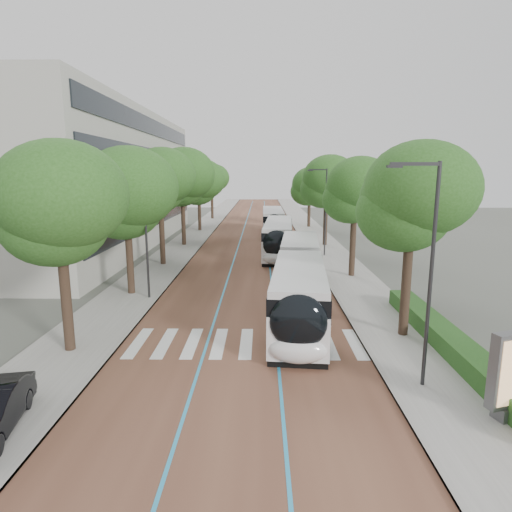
# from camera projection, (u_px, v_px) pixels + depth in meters

# --- Properties ---
(ground) EXTENTS (160.00, 160.00, 0.00)m
(ground) POSITION_uv_depth(u_px,v_px,m) (241.00, 352.00, 18.71)
(ground) COLOR #51544C
(ground) RESTS_ON ground
(road) EXTENTS (11.00, 140.00, 0.02)m
(road) POSITION_uv_depth(u_px,v_px,m) (255.00, 231.00, 57.96)
(road) COLOR brown
(road) RESTS_ON ground
(sidewalk_left) EXTENTS (4.00, 140.00, 0.12)m
(sidewalk_left) POSITION_uv_depth(u_px,v_px,m) (200.00, 230.00, 58.05)
(sidewalk_left) COLOR gray
(sidewalk_left) RESTS_ON ground
(sidewalk_right) EXTENTS (4.00, 140.00, 0.12)m
(sidewalk_right) POSITION_uv_depth(u_px,v_px,m) (310.00, 230.00, 57.85)
(sidewalk_right) COLOR gray
(sidewalk_right) RESTS_ON ground
(kerb_left) EXTENTS (0.20, 140.00, 0.14)m
(kerb_left) POSITION_uv_depth(u_px,v_px,m) (214.00, 230.00, 58.03)
(kerb_left) COLOR gray
(kerb_left) RESTS_ON ground
(kerb_right) EXTENTS (0.20, 140.00, 0.14)m
(kerb_right) POSITION_uv_depth(u_px,v_px,m) (296.00, 230.00, 57.88)
(kerb_right) COLOR gray
(kerb_right) RESTS_ON ground
(zebra_crossing) EXTENTS (10.55, 3.60, 0.01)m
(zebra_crossing) POSITION_uv_depth(u_px,v_px,m) (246.00, 343.00, 19.68)
(zebra_crossing) COLOR silver
(zebra_crossing) RESTS_ON ground
(lane_line_left) EXTENTS (0.12, 126.00, 0.01)m
(lane_line_left) POSITION_uv_depth(u_px,v_px,m) (243.00, 231.00, 57.98)
(lane_line_left) COLOR #2794C7
(lane_line_left) RESTS_ON road
(lane_line_right) EXTENTS (0.12, 126.00, 0.01)m
(lane_line_right) POSITION_uv_depth(u_px,v_px,m) (267.00, 231.00, 57.94)
(lane_line_right) COLOR #2794C7
(lane_line_right) RESTS_ON road
(office_building) EXTENTS (18.11, 40.00, 14.00)m
(office_building) POSITION_uv_depth(u_px,v_px,m) (69.00, 180.00, 45.10)
(office_building) COLOR #9D9C92
(office_building) RESTS_ON ground
(hedge) EXTENTS (1.20, 14.00, 0.80)m
(hedge) POSITION_uv_depth(u_px,v_px,m) (451.00, 342.00, 18.49)
(hedge) COLOR #1C4919
(hedge) RESTS_ON sidewalk_right
(streetlight_near) EXTENTS (1.82, 0.20, 8.00)m
(streetlight_near) POSITION_uv_depth(u_px,v_px,m) (427.00, 259.00, 14.75)
(streetlight_near) COLOR #29292B
(streetlight_near) RESTS_ON sidewalk_right
(streetlight_far) EXTENTS (1.82, 0.20, 8.00)m
(streetlight_far) POSITION_uv_depth(u_px,v_px,m) (324.00, 205.00, 39.29)
(streetlight_far) COLOR #29292B
(streetlight_far) RESTS_ON sidewalk_right
(lamp_post_left) EXTENTS (0.14, 0.14, 8.00)m
(lamp_post_left) POSITION_uv_depth(u_px,v_px,m) (146.00, 234.00, 25.85)
(lamp_post_left) COLOR #29292B
(lamp_post_left) RESTS_ON sidewalk_left
(trees_left) EXTENTS (6.49, 60.35, 9.79)m
(trees_left) POSITION_uv_depth(u_px,v_px,m) (179.00, 185.00, 43.16)
(trees_left) COLOR black
(trees_left) RESTS_ON ground
(trees_right) EXTENTS (5.74, 47.35, 9.03)m
(trees_right) POSITION_uv_depth(u_px,v_px,m) (332.00, 189.00, 41.60)
(trees_right) COLOR black
(trees_right) RESTS_ON ground
(lead_bus) EXTENTS (4.14, 18.54, 3.20)m
(lead_bus) POSITION_uv_depth(u_px,v_px,m) (299.00, 279.00, 24.96)
(lead_bus) COLOR black
(lead_bus) RESTS_ON ground
(bus_queued_0) EXTENTS (3.29, 12.53, 3.20)m
(bus_queued_0) POSITION_uv_depth(u_px,v_px,m) (278.00, 239.00, 40.38)
(bus_queued_0) COLOR silver
(bus_queued_0) RESTS_ON ground
(bus_queued_1) EXTENTS (2.58, 12.40, 3.20)m
(bus_queued_1) POSITION_uv_depth(u_px,v_px,m) (273.00, 222.00, 53.76)
(bus_queued_1) COLOR silver
(bus_queued_1) RESTS_ON ground
(ad_panel) EXTENTS (1.43, 0.78, 2.87)m
(ad_panel) POSITION_uv_depth(u_px,v_px,m) (510.00, 374.00, 13.17)
(ad_panel) COLOR #59595B
(ad_panel) RESTS_ON sidewalk_right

